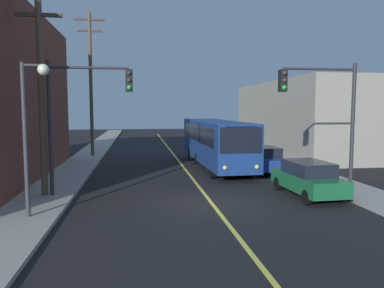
{
  "coord_description": "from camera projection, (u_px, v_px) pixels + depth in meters",
  "views": [
    {
      "loc": [
        -3.07,
        -15.37,
        4.03
      ],
      "look_at": [
        0.0,
        5.95,
        2.0
      ],
      "focal_mm": 34.98,
      "sensor_mm": 36.0,
      "label": 1
    }
  ],
  "objects": [
    {
      "name": "city_bus",
      "position": [
        215.0,
        141.0,
        25.85
      ],
      "size": [
        2.88,
        12.21,
        3.2
      ],
      "color": "navy",
      "rests_on": "ground"
    },
    {
      "name": "parked_car_black",
      "position": [
        234.0,
        146.0,
        31.88
      ],
      "size": [
        1.89,
        4.44,
        1.62
      ],
      "color": "black",
      "rests_on": "ground"
    },
    {
      "name": "traffic_signal_right_corner",
      "position": [
        323.0,
        103.0,
        17.29
      ],
      "size": [
        3.75,
        0.48,
        6.0
      ],
      "color": "#2D2D33",
      "rests_on": "sidewalk_right"
    },
    {
      "name": "lane_stripe_center",
      "position": [
        176.0,
        158.0,
        30.74
      ],
      "size": [
        0.16,
        60.0,
        0.01
      ],
      "primitive_type": "cube",
      "color": "#D8CC4C",
      "rests_on": "ground"
    },
    {
      "name": "fire_hydrant",
      "position": [
        311.0,
        168.0,
        21.73
      ],
      "size": [
        0.44,
        0.26,
        0.84
      ],
      "color": "red",
      "rests_on": "sidewalk_right"
    },
    {
      "name": "ground_plane",
      "position": [
        212.0,
        203.0,
        15.96
      ],
      "size": [
        120.0,
        120.0,
        0.0
      ],
      "primitive_type": "plane",
      "color": "black"
    },
    {
      "name": "street_lamp_left",
      "position": [
        31.0,
        117.0,
        13.21
      ],
      "size": [
        0.98,
        0.4,
        5.5
      ],
      "color": "#38383D",
      "rests_on": "sidewalk_left"
    },
    {
      "name": "parked_car_blue",
      "position": [
        263.0,
        159.0,
        23.9
      ],
      "size": [
        1.96,
        4.46,
        1.62
      ],
      "color": "navy",
      "rests_on": "ground"
    },
    {
      "name": "utility_pole_near",
      "position": [
        41.0,
        78.0,
        16.48
      ],
      "size": [
        2.4,
        0.28,
        9.45
      ],
      "color": "brown",
      "rests_on": "sidewalk_left"
    },
    {
      "name": "parked_car_green",
      "position": [
        308.0,
        178.0,
        17.27
      ],
      "size": [
        1.97,
        4.47,
        1.62
      ],
      "color": "#196038",
      "rests_on": "ground"
    },
    {
      "name": "traffic_signal_left_corner",
      "position": [
        85.0,
        103.0,
        16.68
      ],
      "size": [
        3.75,
        0.48,
        6.0
      ],
      "color": "#2D2D33",
      "rests_on": "sidewalk_left"
    },
    {
      "name": "building_right_warehouse",
      "position": [
        328.0,
        118.0,
        34.91
      ],
      "size": [
        12.0,
        18.99,
        6.43
      ],
      "color": "gray",
      "rests_on": "ground"
    },
    {
      "name": "utility_pole_mid",
      "position": [
        91.0,
        78.0,
        30.65
      ],
      "size": [
        2.4,
        0.28,
        11.69
      ],
      "color": "brown",
      "rests_on": "sidewalk_left"
    },
    {
      "name": "sidewalk_right",
      "position": [
        284.0,
        164.0,
        26.84
      ],
      "size": [
        2.5,
        90.0,
        0.15
      ],
      "primitive_type": "cube",
      "color": "gray",
      "rests_on": "ground"
    },
    {
      "name": "sidewalk_left",
      "position": [
        75.0,
        169.0,
        24.78
      ],
      "size": [
        2.5,
        90.0,
        0.15
      ],
      "primitive_type": "cube",
      "color": "gray",
      "rests_on": "ground"
    }
  ]
}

